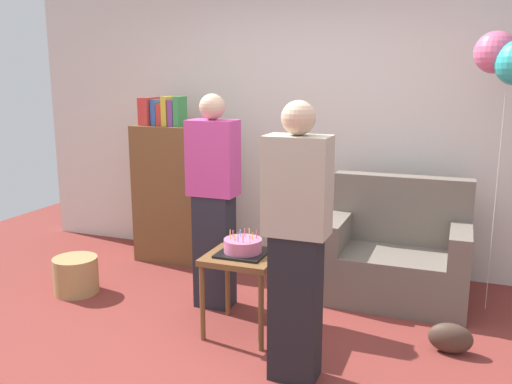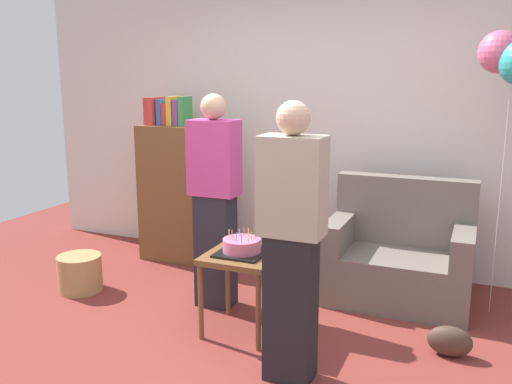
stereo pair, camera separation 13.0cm
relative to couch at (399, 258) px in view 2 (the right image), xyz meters
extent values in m
plane|color=maroon|center=(-0.82, -1.41, -0.34)|extent=(8.00, 8.00, 0.00)
cube|color=silver|center=(-0.82, 0.64, 1.01)|extent=(6.00, 0.10, 2.70)
cube|color=#6B6056|center=(0.00, -0.06, -0.14)|extent=(1.10, 0.70, 0.40)
cube|color=#6B6056|center=(0.00, 0.21, 0.34)|extent=(1.10, 0.16, 0.56)
cube|color=#6B6056|center=(-0.47, -0.06, 0.18)|extent=(0.16, 0.70, 0.24)
cube|color=#6B6056|center=(0.47, -0.06, 0.18)|extent=(0.16, 0.70, 0.24)
cube|color=brown|center=(-2.07, 0.19, 0.31)|extent=(0.80, 0.36, 1.30)
cube|color=red|center=(-2.38, 0.19, 1.09)|extent=(0.05, 0.21, 0.25)
cube|color=red|center=(-2.32, 0.19, 1.09)|extent=(0.06, 0.25, 0.26)
cube|color=#3366B7|center=(-2.26, 0.19, 1.08)|extent=(0.05, 0.16, 0.24)
cube|color=red|center=(-2.20, 0.19, 1.06)|extent=(0.05, 0.17, 0.20)
cube|color=gold|center=(-2.14, 0.19, 1.09)|extent=(0.05, 0.20, 0.27)
cube|color=#7F3D93|center=(-2.07, 0.19, 1.08)|extent=(0.05, 0.18, 0.24)
cube|color=#38934C|center=(-2.02, 0.19, 1.09)|extent=(0.05, 0.18, 0.27)
cube|color=brown|center=(-0.91, -1.00, 0.21)|extent=(0.48, 0.48, 0.04)
cylinder|color=brown|center=(-1.12, -1.21, -0.08)|extent=(0.04, 0.04, 0.53)
cylinder|color=brown|center=(-0.70, -1.21, -0.08)|extent=(0.04, 0.04, 0.53)
cylinder|color=brown|center=(-1.12, -0.79, -0.08)|extent=(0.04, 0.04, 0.53)
cylinder|color=brown|center=(-0.70, -0.79, -0.08)|extent=(0.04, 0.04, 0.53)
cube|color=black|center=(-0.91, -1.00, 0.24)|extent=(0.32, 0.32, 0.02)
cylinder|color=#D66B93|center=(-0.91, -1.00, 0.29)|extent=(0.26, 0.26, 0.09)
cylinder|color=#F2CC4C|center=(-0.84, -1.00, 0.36)|extent=(0.01, 0.01, 0.05)
cylinder|color=#EA668C|center=(-0.83, -0.96, 0.36)|extent=(0.01, 0.01, 0.05)
cylinder|color=#F2CC4C|center=(-0.89, -0.94, 0.36)|extent=(0.01, 0.01, 0.06)
cylinder|color=#EA668C|center=(-0.93, -0.93, 0.36)|extent=(0.01, 0.01, 0.05)
cylinder|color=#66B2E5|center=(-0.95, -0.95, 0.36)|extent=(0.01, 0.01, 0.05)
cylinder|color=#EA668C|center=(-0.99, -0.98, 0.36)|extent=(0.01, 0.01, 0.05)
cylinder|color=#F2CC4C|center=(-1.00, -1.02, 0.37)|extent=(0.01, 0.01, 0.06)
cylinder|color=#F2CC4C|center=(-0.95, -1.06, 0.36)|extent=(0.01, 0.01, 0.05)
cylinder|color=#66B2E5|center=(-0.92, -1.07, 0.36)|extent=(0.01, 0.01, 0.06)
cylinder|color=#EA668C|center=(-0.88, -1.08, 0.37)|extent=(0.01, 0.01, 0.06)
cylinder|color=#F2CC4C|center=(-0.84, -1.05, 0.36)|extent=(0.01, 0.01, 0.05)
cube|color=#23232D|center=(-1.29, -0.66, 0.10)|extent=(0.28, 0.20, 0.88)
cube|color=#C6428E|center=(-1.29, -0.66, 0.82)|extent=(0.36, 0.22, 0.56)
sphere|color=#D1A889|center=(-1.29, -0.66, 1.19)|extent=(0.19, 0.19, 0.19)
cube|color=black|center=(-0.41, -1.44, 0.10)|extent=(0.28, 0.20, 0.88)
cube|color=#B2A893|center=(-0.41, -1.44, 0.82)|extent=(0.36, 0.22, 0.56)
sphere|color=#D1A889|center=(-0.41, -1.44, 1.19)|extent=(0.19, 0.19, 0.19)
cylinder|color=#A88451|center=(-2.46, -0.84, -0.19)|extent=(0.36, 0.36, 0.30)
ellipsoid|color=#473328|center=(0.45, -0.81, -0.24)|extent=(0.28, 0.14, 0.20)
cylinder|color=silver|center=(0.69, 0.01, 0.60)|extent=(0.00, 0.00, 1.87)
sphere|color=#D65B84|center=(0.60, 0.03, 1.58)|extent=(0.30, 0.30, 0.30)
camera|label=1|loc=(0.43, -4.30, 1.42)|focal=38.48mm
camera|label=2|loc=(0.55, -4.25, 1.42)|focal=38.48mm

